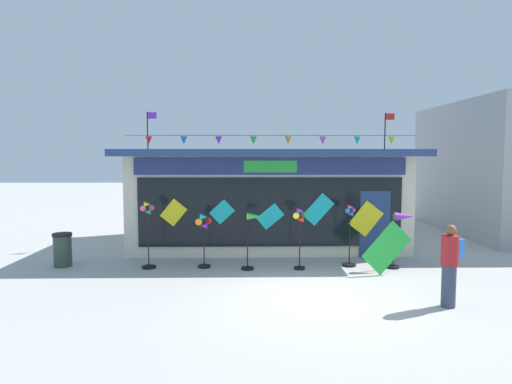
{
  "coord_description": "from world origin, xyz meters",
  "views": [
    {
      "loc": [
        -1.47,
        -9.25,
        3.06
      ],
      "look_at": [
        -1.2,
        3.63,
        1.98
      ],
      "focal_mm": 30.89,
      "sensor_mm": 36.0,
      "label": 1
    }
  ],
  "objects_px": {
    "wind_spinner_left": "(204,232)",
    "wind_spinner_far_left": "(148,231)",
    "wind_spinner_center_left": "(252,233)",
    "wind_spinner_far_right": "(402,226)",
    "wind_spinner_right": "(350,235)",
    "wind_spinner_center_right": "(300,227)",
    "kite_shop_building": "(267,196)",
    "display_kite_on_ground": "(386,248)",
    "trash_bin": "(63,250)",
    "person_near_camera": "(450,264)"
  },
  "relations": [
    {
      "from": "wind_spinner_left",
      "to": "wind_spinner_far_left",
      "type": "bearing_deg",
      "value": -178.54
    },
    {
      "from": "wind_spinner_center_left",
      "to": "wind_spinner_far_right",
      "type": "bearing_deg",
      "value": 1.07
    },
    {
      "from": "wind_spinner_right",
      "to": "wind_spinner_center_right",
      "type": "bearing_deg",
      "value": -167.04
    },
    {
      "from": "wind_spinner_left",
      "to": "wind_spinner_center_left",
      "type": "relative_size",
      "value": 0.97
    },
    {
      "from": "kite_shop_building",
      "to": "wind_spinner_center_right",
      "type": "distance_m",
      "value": 3.71
    },
    {
      "from": "display_kite_on_ground",
      "to": "trash_bin",
      "type": "bearing_deg",
      "value": 173.7
    },
    {
      "from": "kite_shop_building",
      "to": "trash_bin",
      "type": "relative_size",
      "value": 9.85
    },
    {
      "from": "wind_spinner_far_left",
      "to": "person_near_camera",
      "type": "height_order",
      "value": "wind_spinner_far_left"
    },
    {
      "from": "person_near_camera",
      "to": "display_kite_on_ground",
      "type": "bearing_deg",
      "value": 160.85
    },
    {
      "from": "wind_spinner_center_left",
      "to": "wind_spinner_far_right",
      "type": "relative_size",
      "value": 1.0
    },
    {
      "from": "wind_spinner_far_left",
      "to": "wind_spinner_center_left",
      "type": "distance_m",
      "value": 2.81
    },
    {
      "from": "wind_spinner_left",
      "to": "wind_spinner_center_right",
      "type": "bearing_deg",
      "value": -5.31
    },
    {
      "from": "wind_spinner_left",
      "to": "display_kite_on_ground",
      "type": "bearing_deg",
      "value": -8.54
    },
    {
      "from": "wind_spinner_far_left",
      "to": "wind_spinner_center_right",
      "type": "height_order",
      "value": "wind_spinner_far_left"
    },
    {
      "from": "wind_spinner_center_left",
      "to": "wind_spinner_far_right",
      "type": "distance_m",
      "value": 4.05
    },
    {
      "from": "wind_spinner_center_left",
      "to": "person_near_camera",
      "type": "bearing_deg",
      "value": -37.13
    },
    {
      "from": "kite_shop_building",
      "to": "wind_spinner_left",
      "type": "distance_m",
      "value": 3.91
    },
    {
      "from": "kite_shop_building",
      "to": "wind_spinner_right",
      "type": "distance_m",
      "value": 3.99
    },
    {
      "from": "wind_spinner_right",
      "to": "person_near_camera",
      "type": "height_order",
      "value": "wind_spinner_right"
    },
    {
      "from": "wind_spinner_left",
      "to": "wind_spinner_far_right",
      "type": "relative_size",
      "value": 0.97
    },
    {
      "from": "wind_spinner_left",
      "to": "wind_spinner_far_right",
      "type": "height_order",
      "value": "wind_spinner_far_right"
    },
    {
      "from": "wind_spinner_center_right",
      "to": "person_near_camera",
      "type": "distance_m",
      "value": 3.99
    },
    {
      "from": "wind_spinner_center_right",
      "to": "kite_shop_building",
      "type": "bearing_deg",
      "value": 101.25
    },
    {
      "from": "kite_shop_building",
      "to": "display_kite_on_ground",
      "type": "relative_size",
      "value": 7.16
    },
    {
      "from": "person_near_camera",
      "to": "trash_bin",
      "type": "bearing_deg",
      "value": -140.92
    },
    {
      "from": "person_near_camera",
      "to": "display_kite_on_ground",
      "type": "distance_m",
      "value": 2.54
    },
    {
      "from": "wind_spinner_far_left",
      "to": "wind_spinner_center_left",
      "type": "xyz_separation_m",
      "value": [
        2.81,
        -0.17,
        -0.04
      ]
    },
    {
      "from": "wind_spinner_left",
      "to": "wind_spinner_right",
      "type": "relative_size",
      "value": 0.87
    },
    {
      "from": "wind_spinner_far_left",
      "to": "wind_spinner_center_left",
      "type": "height_order",
      "value": "wind_spinner_far_left"
    },
    {
      "from": "display_kite_on_ground",
      "to": "wind_spinner_center_left",
      "type": "bearing_deg",
      "value": 171.69
    },
    {
      "from": "wind_spinner_far_left",
      "to": "display_kite_on_ground",
      "type": "height_order",
      "value": "wind_spinner_far_left"
    },
    {
      "from": "wind_spinner_left",
      "to": "wind_spinner_far_right",
      "type": "xyz_separation_m",
      "value": [
        5.36,
        -0.13,
        0.18
      ]
    },
    {
      "from": "wind_spinner_far_left",
      "to": "wind_spinner_center_left",
      "type": "relative_size",
      "value": 1.2
    },
    {
      "from": "wind_spinner_far_left",
      "to": "wind_spinner_center_right",
      "type": "xyz_separation_m",
      "value": [
        4.08,
        -0.2,
        0.13
      ]
    },
    {
      "from": "trash_bin",
      "to": "kite_shop_building",
      "type": "bearing_deg",
      "value": 28.4
    },
    {
      "from": "wind_spinner_center_right",
      "to": "trash_bin",
      "type": "distance_m",
      "value": 6.55
    },
    {
      "from": "wind_spinner_far_right",
      "to": "trash_bin",
      "type": "xyz_separation_m",
      "value": [
        -9.27,
        0.38,
        -0.69
      ]
    },
    {
      "from": "wind_spinner_left",
      "to": "person_near_camera",
      "type": "bearing_deg",
      "value": -31.32
    },
    {
      "from": "wind_spinner_center_right",
      "to": "wind_spinner_far_right",
      "type": "bearing_deg",
      "value": 2.17
    },
    {
      "from": "wind_spinner_left",
      "to": "wind_spinner_center_right",
      "type": "xyz_separation_m",
      "value": [
        2.58,
        -0.24,
        0.16
      ]
    },
    {
      "from": "kite_shop_building",
      "to": "wind_spinner_center_left",
      "type": "height_order",
      "value": "kite_shop_building"
    },
    {
      "from": "trash_bin",
      "to": "display_kite_on_ground",
      "type": "bearing_deg",
      "value": -6.3
    },
    {
      "from": "wind_spinner_far_left",
      "to": "wind_spinner_left",
      "type": "xyz_separation_m",
      "value": [
        1.5,
        0.04,
        -0.04
      ]
    },
    {
      "from": "wind_spinner_left",
      "to": "display_kite_on_ground",
      "type": "height_order",
      "value": "wind_spinner_left"
    },
    {
      "from": "wind_spinner_right",
      "to": "display_kite_on_ground",
      "type": "xyz_separation_m",
      "value": [
        0.76,
        -0.8,
        -0.19
      ]
    },
    {
      "from": "person_near_camera",
      "to": "trash_bin",
      "type": "height_order",
      "value": "person_near_camera"
    },
    {
      "from": "wind_spinner_right",
      "to": "trash_bin",
      "type": "xyz_separation_m",
      "value": [
        -7.91,
        0.16,
        -0.41
      ]
    },
    {
      "from": "wind_spinner_far_left",
      "to": "wind_spinner_center_right",
      "type": "bearing_deg",
      "value": -2.83
    },
    {
      "from": "kite_shop_building",
      "to": "wind_spinner_left",
      "type": "bearing_deg",
      "value": -118.97
    },
    {
      "from": "wind_spinner_far_left",
      "to": "display_kite_on_ground",
      "type": "xyz_separation_m",
      "value": [
        6.26,
        -0.68,
        -0.33
      ]
    }
  ]
}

